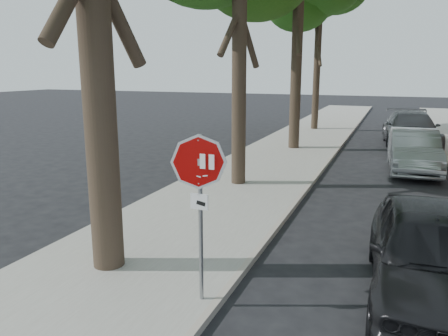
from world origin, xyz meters
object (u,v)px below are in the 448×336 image
object	(u,v)px
stop_sign	(200,187)
tree_far	(320,6)
car_a	(431,254)
car_b	(414,151)
car_c	(411,130)

from	to	relation	value
stop_sign	tree_far	xyz separation A→B (m)	(-2.02, 21.14, 5.26)
tree_far	car_a	distance (m)	21.31
car_b	stop_sign	bearing A→B (deg)	-109.62
stop_sign	tree_far	bearing A→B (deg)	95.46
car_a	car_b	xyz separation A→B (m)	(0.00, 9.88, -0.03)
tree_far	car_b	world-z (taller)	tree_far
tree_far	car_c	distance (m)	9.33
car_a	tree_far	bearing A→B (deg)	102.64
stop_sign	car_a	bearing A→B (deg)	24.81
car_b	car_c	size ratio (longest dim) A/B	0.80
car_b	tree_far	bearing A→B (deg)	115.19
tree_far	car_b	bearing A→B (deg)	-61.33
tree_far	car_c	world-z (taller)	tree_far
car_a	car_b	distance (m)	9.88
car_b	car_c	distance (m)	5.47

